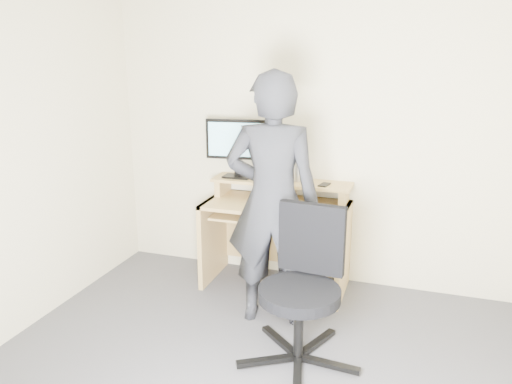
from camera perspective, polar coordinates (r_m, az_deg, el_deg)
The scene contains 12 objects.
back_wall at distance 4.30m, azimuth 6.10°, elevation 5.97°, with size 3.50×0.02×2.50m, color beige.
desk at distance 4.31m, azimuth 2.59°, elevation -3.58°, with size 1.20×0.60×0.91m.
monitor at distance 4.31m, azimuth -2.22°, elevation 5.61°, with size 0.54×0.15×0.51m.
external_drive at distance 4.27m, azimuth 2.41°, elevation 2.68°, with size 0.07×0.13×0.20m, color black.
travel_mug at distance 4.24m, azimuth 4.73°, elevation 2.51°, with size 0.08×0.08×0.19m, color #ACACB0.
smartphone at distance 4.15m, azimuth 7.82°, elevation 0.84°, with size 0.07×0.13×0.01m, color black.
charger at distance 4.27m, azimuth 0.20°, elevation 1.56°, with size 0.04×0.04×0.04m, color black.
headphones at distance 4.35m, azimuth 0.59°, elevation 1.71°, with size 0.16×0.16×0.02m, color silver.
keyboard at distance 4.11m, azimuth 2.50°, elevation -2.81°, with size 0.46×0.18×0.03m, color black.
mouse at distance 4.01m, azimuth 6.09°, elevation -1.82°, with size 0.10×0.06×0.04m, color black.
office_chair at distance 3.27m, azimuth 5.45°, elevation -10.13°, with size 0.78×0.79×1.00m.
person at distance 3.59m, azimuth 1.87°, elevation -1.07°, with size 0.68×0.45×1.87m, color black.
Camera 1 is at (0.90, -2.39, 1.96)m, focal length 35.00 mm.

